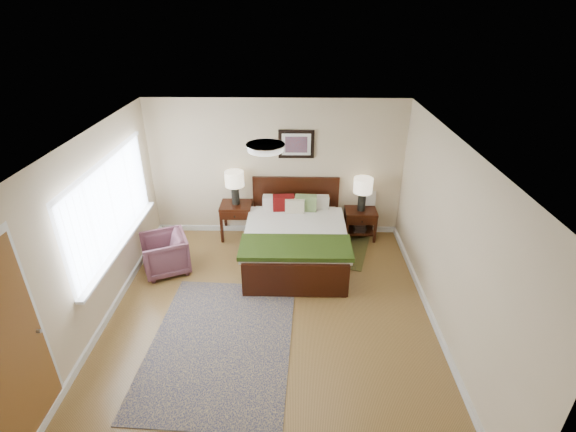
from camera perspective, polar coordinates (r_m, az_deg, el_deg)
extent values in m
plane|color=olive|center=(5.95, -2.50, -13.81)|extent=(5.00, 5.00, 0.00)
cube|color=beige|center=(7.47, -1.60, 6.43)|extent=(4.50, 0.04, 2.50)
cube|color=beige|center=(3.33, -5.68, -25.97)|extent=(4.50, 0.04, 2.50)
cube|color=beige|center=(5.81, -25.52, -2.89)|extent=(0.04, 5.00, 2.50)
cube|color=beige|center=(5.55, 21.14, -3.41)|extent=(0.04, 5.00, 2.50)
cube|color=white|center=(4.70, -3.11, 9.78)|extent=(4.50, 5.00, 0.02)
cube|color=silver|center=(6.30, -23.09, 1.47)|extent=(0.02, 2.72, 1.32)
cube|color=silver|center=(6.29, -22.96, 1.47)|extent=(0.01, 2.60, 1.20)
cube|color=silver|center=(6.56, -21.69, -3.48)|extent=(0.10, 2.72, 0.04)
cube|color=silver|center=(4.69, -33.82, -15.32)|extent=(0.01, 1.00, 2.18)
cube|color=brown|center=(4.71, -33.59, -15.70)|extent=(0.01, 0.90, 2.10)
cylinder|color=#999999|center=(4.95, -30.91, -13.36)|extent=(0.04, 0.04, 0.04)
cylinder|color=white|center=(4.72, -3.10, 9.31)|extent=(0.40, 0.40, 0.07)
cylinder|color=beige|center=(4.71, -3.11, 9.72)|extent=(0.44, 0.44, 0.01)
cube|color=black|center=(7.70, 1.06, 1.55)|extent=(1.56, 0.06, 1.09)
cube|color=black|center=(6.14, 1.01, -8.80)|extent=(1.56, 0.06, 0.55)
cube|color=black|center=(6.99, -5.07, -3.80)|extent=(0.06, 1.95, 0.18)
cube|color=black|center=(7.00, 7.13, -3.90)|extent=(0.06, 1.95, 0.18)
cube|color=silver|center=(6.89, 1.04, -2.97)|extent=(1.46, 1.93, 0.21)
cube|color=silver|center=(6.73, 1.05, -2.32)|extent=(1.64, 1.70, 0.10)
cube|color=#304614|center=(6.25, 1.04, -4.32)|extent=(1.68, 0.70, 0.07)
cube|color=silver|center=(7.42, -1.57, 1.85)|extent=(0.49, 0.18, 0.25)
cube|color=silver|center=(7.42, 3.71, 1.81)|extent=(0.49, 0.18, 0.25)
cube|color=#560A09|center=(7.29, -0.62, 1.72)|extent=(0.38, 0.17, 0.31)
cube|color=#718E52|center=(7.29, 2.45, 1.69)|extent=(0.38, 0.16, 0.31)
cube|color=beige|center=(7.23, 0.91, 1.29)|extent=(0.34, 0.13, 0.27)
cube|color=black|center=(7.29, 1.14, 9.80)|extent=(0.62, 0.03, 0.50)
cube|color=silver|center=(7.27, 1.14, 9.75)|extent=(0.50, 0.01, 0.38)
cube|color=#A52D23|center=(7.26, 1.14, 9.73)|extent=(0.38, 0.01, 0.28)
cube|color=black|center=(7.57, -7.11, 1.49)|extent=(0.56, 0.50, 0.05)
cube|color=black|center=(7.57, -9.06, -1.49)|extent=(0.05, 0.05, 0.62)
cube|color=black|center=(7.50, -5.29, -1.54)|extent=(0.05, 0.05, 0.62)
cube|color=black|center=(7.95, -8.55, 0.05)|extent=(0.05, 0.05, 0.62)
cube|color=black|center=(7.88, -4.97, 0.02)|extent=(0.05, 0.05, 0.62)
cube|color=black|center=(7.41, -7.30, -0.01)|extent=(0.50, 0.03, 0.14)
cube|color=black|center=(7.64, 9.93, 0.63)|extent=(0.57, 0.42, 0.05)
cube|color=black|center=(7.57, 8.06, -1.85)|extent=(0.05, 0.05, 0.52)
cube|color=black|center=(7.65, 11.82, -1.86)|extent=(0.05, 0.05, 0.52)
cube|color=black|center=(7.89, 7.77, -0.56)|extent=(0.05, 0.05, 0.52)
cube|color=black|center=(7.97, 11.39, -0.58)|extent=(0.05, 0.05, 0.52)
cube|color=black|center=(7.51, 10.07, -0.73)|extent=(0.51, 0.03, 0.14)
cube|color=black|center=(7.82, 9.70, -1.96)|extent=(0.51, 0.36, 0.03)
cube|color=black|center=(7.81, 9.72, -1.77)|extent=(0.21, 0.26, 0.03)
cube|color=black|center=(7.79, 9.74, -1.54)|extent=(0.21, 0.26, 0.03)
cube|color=black|center=(7.77, 9.76, -1.32)|extent=(0.21, 0.26, 0.03)
cube|color=black|center=(7.76, 9.78, -1.09)|extent=(0.21, 0.26, 0.03)
cube|color=black|center=(7.74, 9.80, -0.86)|extent=(0.21, 0.26, 0.03)
cylinder|color=black|center=(7.49, -7.19, 2.80)|extent=(0.14, 0.14, 0.32)
cylinder|color=black|center=(7.42, -7.27, 4.06)|extent=(0.02, 0.02, 0.06)
cylinder|color=beige|center=(7.36, -7.34, 5.06)|extent=(0.33, 0.33, 0.26)
cylinder|color=black|center=(7.56, 10.04, 1.92)|extent=(0.14, 0.14, 0.32)
cylinder|color=black|center=(7.48, 10.15, 3.16)|extent=(0.02, 0.02, 0.06)
cylinder|color=beige|center=(7.43, 10.24, 4.15)|extent=(0.33, 0.33, 0.26)
imported|color=brown|center=(6.98, -16.48, -4.96)|extent=(0.91, 0.90, 0.64)
cube|color=#0D1641|center=(5.67, -9.12, -16.73)|extent=(1.90, 2.60, 0.01)
cube|color=black|center=(7.44, 7.67, -4.65)|extent=(1.04, 1.31, 0.01)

